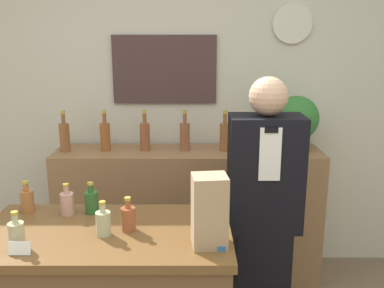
% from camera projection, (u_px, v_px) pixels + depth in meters
% --- Properties ---
extents(back_wall, '(5.20, 0.09, 2.70)m').
position_uv_depth(back_wall, '(181.00, 98.00, 3.32)').
color(back_wall, beige).
rests_on(back_wall, ground_plane).
extents(back_shelf, '(1.96, 0.42, 1.01)m').
position_uv_depth(back_shelf, '(187.00, 214.00, 3.27)').
color(back_shelf, '#8E6642').
rests_on(back_shelf, ground_plane).
extents(shopkeeper, '(0.41, 0.26, 1.62)m').
position_uv_depth(shopkeeper, '(262.00, 218.00, 2.47)').
color(shopkeeper, black).
rests_on(shopkeeper, ground_plane).
extents(potted_plant, '(0.32, 0.32, 0.41)m').
position_uv_depth(potted_plant, '(295.00, 121.00, 3.08)').
color(potted_plant, '#B27047').
rests_on(potted_plant, back_shelf).
extents(paper_bag, '(0.16, 0.14, 0.31)m').
position_uv_depth(paper_bag, '(208.00, 211.00, 1.78)').
color(paper_bag, tan).
rests_on(paper_bag, display_counter).
extents(tape_dispenser, '(0.09, 0.06, 0.07)m').
position_uv_depth(tape_dispenser, '(214.00, 243.00, 1.79)').
color(tape_dispenser, '#2D66A8').
rests_on(tape_dispenser, display_counter).
extents(price_card_right, '(0.09, 0.02, 0.06)m').
position_uv_depth(price_card_right, '(18.00, 249.00, 1.73)').
color(price_card_right, white).
rests_on(price_card_right, display_counter).
extents(counter_bottle_0, '(0.07, 0.07, 0.16)m').
position_uv_depth(counter_bottle_0, '(26.00, 200.00, 2.15)').
color(counter_bottle_0, '#A06133').
rests_on(counter_bottle_0, display_counter).
extents(counter_bottle_1, '(0.07, 0.07, 0.16)m').
position_uv_depth(counter_bottle_1, '(15.00, 234.00, 1.78)').
color(counter_bottle_1, tan).
rests_on(counter_bottle_1, display_counter).
extents(counter_bottle_2, '(0.07, 0.07, 0.16)m').
position_uv_depth(counter_bottle_2, '(66.00, 203.00, 2.11)').
color(counter_bottle_2, tan).
rests_on(counter_bottle_2, display_counter).
extents(counter_bottle_3, '(0.07, 0.07, 0.16)m').
position_uv_depth(counter_bottle_3, '(90.00, 201.00, 2.13)').
color(counter_bottle_3, '#285A27').
rests_on(counter_bottle_3, display_counter).
extents(counter_bottle_4, '(0.07, 0.07, 0.16)m').
position_uv_depth(counter_bottle_4, '(102.00, 223.00, 1.89)').
color(counter_bottle_4, '#AEB187').
rests_on(counter_bottle_4, display_counter).
extents(counter_bottle_5, '(0.07, 0.07, 0.16)m').
position_uv_depth(counter_bottle_5, '(127.00, 218.00, 1.94)').
color(counter_bottle_5, brown).
rests_on(counter_bottle_5, display_counter).
extents(shelf_bottle_0, '(0.07, 0.07, 0.30)m').
position_uv_depth(shelf_bottle_0, '(63.00, 136.00, 3.11)').
color(shelf_bottle_0, brown).
rests_on(shelf_bottle_0, back_shelf).
extents(shelf_bottle_1, '(0.07, 0.07, 0.30)m').
position_uv_depth(shelf_bottle_1, '(104.00, 136.00, 3.13)').
color(shelf_bottle_1, brown).
rests_on(shelf_bottle_1, back_shelf).
extents(shelf_bottle_2, '(0.07, 0.07, 0.30)m').
position_uv_depth(shelf_bottle_2, '(144.00, 136.00, 3.13)').
color(shelf_bottle_2, brown).
rests_on(shelf_bottle_2, back_shelf).
extents(shelf_bottle_3, '(0.07, 0.07, 0.30)m').
position_uv_depth(shelf_bottle_3, '(184.00, 135.00, 3.13)').
color(shelf_bottle_3, brown).
rests_on(shelf_bottle_3, back_shelf).
extents(shelf_bottle_4, '(0.07, 0.07, 0.30)m').
position_uv_depth(shelf_bottle_4, '(223.00, 136.00, 3.12)').
color(shelf_bottle_4, brown).
rests_on(shelf_bottle_4, back_shelf).
extents(shelf_bottle_5, '(0.07, 0.07, 0.30)m').
position_uv_depth(shelf_bottle_5, '(264.00, 136.00, 3.10)').
color(shelf_bottle_5, brown).
rests_on(shelf_bottle_5, back_shelf).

